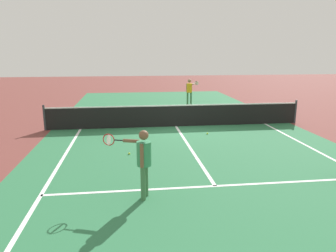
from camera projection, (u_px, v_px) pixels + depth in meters
ground_plane at (176, 126)px, 13.90m from camera, size 60.00×60.00×0.00m
court_surface_inbounds at (176, 126)px, 13.90m from camera, size 10.62×24.40×0.00m
line_sideline_left at (46, 187)px, 7.66m from camera, size 0.10×11.89×0.01m
line_service_near at (215, 186)px, 7.72m from camera, size 8.22×0.10×0.01m
line_center_service at (190, 148)px, 10.81m from camera, size 0.10×6.40×0.01m
net at (176, 115)px, 13.79m from camera, size 11.18×0.09×1.07m
player_near at (143, 157)px, 6.90m from camera, size 1.07×0.76×1.57m
player_far at (190, 89)px, 19.17m from camera, size 0.89×0.97×1.60m
tennis_ball_near_net at (207, 133)px, 12.57m from camera, size 0.07×0.07×0.07m
tennis_ball_mid_court at (129, 154)px, 10.09m from camera, size 0.07×0.07×0.07m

